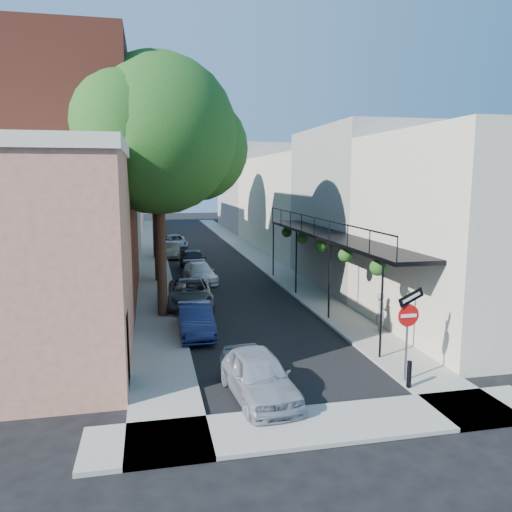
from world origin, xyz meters
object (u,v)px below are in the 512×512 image
bollard (409,374)px  parked_car_b (196,320)px  parked_car_e (193,260)px  oak_mid (162,163)px  parked_car_a (258,375)px  oak_far (159,151)px  sign_post (408,319)px  parked_car_d (200,273)px  pedestrian (381,312)px  parked_car_g (175,242)px  oak_near (168,139)px  parked_car_c (190,294)px  parked_car_f (172,250)px

bollard → parked_car_b: parked_car_b is taller
parked_car_e → oak_mid: bearing=-121.8°
oak_mid → parked_car_a: bearing=-83.3°
oak_far → parked_car_b: (0.75, -20.13, -7.64)m
oak_mid → oak_far: oak_far is taller
sign_post → parked_car_d: 17.12m
pedestrian → parked_car_g: bearing=27.9°
parked_car_d → bollard: bearing=-80.9°
sign_post → parked_car_e: bearing=102.4°
oak_near → parked_car_b: bearing=-76.2°
oak_near → parked_car_g: oak_near is taller
bollard → parked_car_c: parked_car_c is taller
bollard → oak_near: bearing=123.1°
oak_near → parked_car_a: (1.97, -9.27, -7.20)m
parked_car_a → parked_car_g: bearing=86.0°
pedestrian → parked_car_c: bearing=63.1°
oak_far → oak_mid: bearing=-90.4°
oak_near → parked_car_a: 11.91m
parked_car_e → parked_car_g: 10.51m
oak_far → parked_car_a: size_ratio=3.01×
parked_car_e → parked_car_b: bearing=-96.6°
parked_car_b → parked_car_g: (0.46, 25.07, 0.01)m
parked_car_d → parked_car_f: (-1.20, 9.96, 0.03)m
oak_mid → oak_far: 9.12m
parked_car_a → parked_car_e: (0.00, 20.74, 0.02)m
parked_car_d → parked_car_f: 10.03m
parked_car_f → parked_car_d: bearing=-78.1°
sign_post → pedestrian: bearing=72.8°
parked_car_c → parked_car_f: 15.70m
oak_mid → parked_car_e: (2.02, 3.50, -6.36)m
parked_car_a → pedestrian: pedestrian is taller
parked_car_c → parked_car_a: bearing=-80.6°
oak_mid → parked_car_a: 18.50m
oak_far → parked_car_a: 27.42m
oak_far → parked_car_b: bearing=-87.9°
parked_car_f → pedestrian: (7.20, -21.74, 0.31)m
sign_post → oak_far: (-6.51, 26.30, 6.22)m
oak_far → parked_car_e: oak_far is taller
oak_mid → parked_car_f: bearing=84.9°
parked_car_f → oak_far: bearing=-167.5°
parked_car_a → parked_car_d: (0.00, 16.42, -0.10)m
pedestrian → oak_mid: bearing=46.2°
oak_mid → sign_post: bearing=-69.1°
sign_post → parked_car_f: bearing=102.3°
oak_far → parked_car_b: size_ratio=3.18×
parked_car_d → oak_near: bearing=-110.8°
sign_post → parked_car_d: (-4.56, 16.43, -1.46)m
oak_far → parked_car_d: oak_far is taller
parked_car_d → oak_mid: bearing=152.4°
oak_near → parked_car_e: oak_near is taller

